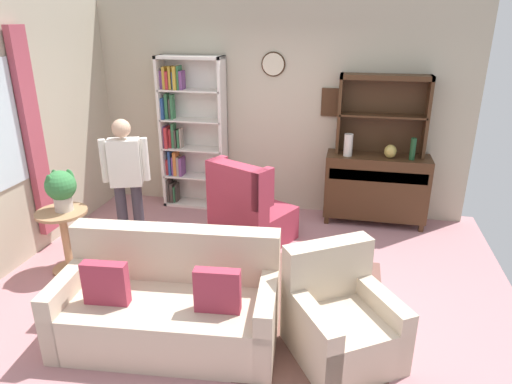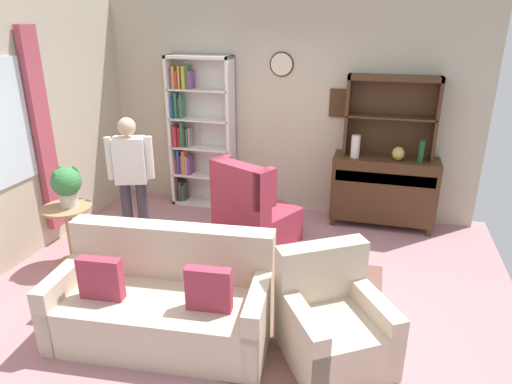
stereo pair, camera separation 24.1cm
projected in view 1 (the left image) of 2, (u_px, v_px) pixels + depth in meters
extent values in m
cube|color=#B27A7F|center=(242.00, 285.00, 4.69)|extent=(5.40, 4.60, 0.02)
cube|color=#BCB299|center=(279.00, 110.00, 6.13)|extent=(5.00, 0.06, 2.80)
cylinder|color=beige|center=(273.00, 64.00, 5.89)|extent=(0.28, 0.03, 0.28)
torus|color=#382314|center=(273.00, 64.00, 5.89)|extent=(0.31, 0.02, 0.31)
cube|color=#422816|center=(332.00, 102.00, 5.90)|extent=(0.28, 0.03, 0.36)
cube|color=#BCB299|center=(2.00, 139.00, 4.68)|extent=(0.06, 4.20, 2.80)
cube|color=#B24756|center=(33.00, 136.00, 5.00)|extent=(0.08, 0.24, 2.30)
cube|color=brown|center=(255.00, 303.00, 4.37)|extent=(2.40, 2.07, 0.01)
cube|color=silver|center=(164.00, 133.00, 6.38)|extent=(0.04, 0.30, 2.10)
cube|color=silver|center=(223.00, 136.00, 6.22)|extent=(0.04, 0.30, 2.10)
cube|color=silver|center=(189.00, 57.00, 5.93)|extent=(0.90, 0.30, 0.04)
cube|color=silver|center=(197.00, 203.00, 6.67)|extent=(0.90, 0.30, 0.04)
cube|color=silver|center=(197.00, 132.00, 6.43)|extent=(0.90, 0.01, 2.10)
cube|color=silver|center=(195.00, 176.00, 6.52)|extent=(0.86, 0.30, 0.02)
cube|color=#3F3833|center=(170.00, 189.00, 6.66)|extent=(0.04, 0.20, 0.33)
cube|color=#3F3833|center=(174.00, 191.00, 6.66)|extent=(0.04, 0.20, 0.27)
cube|color=#337247|center=(176.00, 193.00, 6.66)|extent=(0.02, 0.18, 0.23)
cube|color=#3F3833|center=(178.00, 192.00, 6.65)|extent=(0.02, 0.13, 0.26)
cube|color=silver|center=(194.00, 149.00, 6.37)|extent=(0.86, 0.30, 0.02)
cube|color=#B22D33|center=(169.00, 166.00, 6.53)|extent=(0.04, 0.13, 0.22)
cube|color=#284C8C|center=(171.00, 162.00, 6.50)|extent=(0.03, 0.17, 0.35)
cube|color=#723F7F|center=(174.00, 165.00, 6.51)|extent=(0.02, 0.15, 0.27)
cube|color=#CC7233|center=(176.00, 163.00, 6.49)|extent=(0.04, 0.17, 0.34)
cube|color=gray|center=(179.00, 166.00, 6.49)|extent=(0.03, 0.16, 0.27)
cube|color=#723F7F|center=(182.00, 166.00, 6.49)|extent=(0.04, 0.18, 0.26)
cube|color=silver|center=(193.00, 120.00, 6.23)|extent=(0.86, 0.30, 0.02)
cube|color=#723F7F|center=(166.00, 136.00, 6.38)|extent=(0.02, 0.16, 0.30)
cube|color=#B22D33|center=(168.00, 137.00, 6.37)|extent=(0.04, 0.24, 0.29)
cube|color=#B22D33|center=(171.00, 138.00, 6.37)|extent=(0.03, 0.14, 0.27)
cube|color=#337247|center=(174.00, 135.00, 6.34)|extent=(0.04, 0.12, 0.34)
cube|color=#3F3833|center=(177.00, 139.00, 6.35)|extent=(0.02, 0.15, 0.25)
cube|color=#337247|center=(179.00, 139.00, 6.35)|extent=(0.03, 0.10, 0.26)
cube|color=gray|center=(181.00, 138.00, 6.34)|extent=(0.02, 0.11, 0.28)
cube|color=silver|center=(191.00, 90.00, 6.08)|extent=(0.86, 0.30, 0.02)
cube|color=#284C8C|center=(164.00, 108.00, 6.23)|extent=(0.03, 0.19, 0.28)
cube|color=#337247|center=(167.00, 106.00, 6.21)|extent=(0.04, 0.11, 0.34)
cube|color=#3F3833|center=(171.00, 109.00, 6.22)|extent=(0.03, 0.10, 0.27)
cube|color=#337247|center=(173.00, 107.00, 6.20)|extent=(0.03, 0.12, 0.33)
cube|color=#723F7F|center=(162.00, 80.00, 6.09)|extent=(0.04, 0.12, 0.24)
cube|color=gold|center=(165.00, 78.00, 6.08)|extent=(0.04, 0.16, 0.29)
cube|color=#B22D33|center=(169.00, 80.00, 6.08)|extent=(0.04, 0.18, 0.24)
cube|color=gold|center=(171.00, 78.00, 6.06)|extent=(0.03, 0.15, 0.30)
cube|color=#284C8C|center=(174.00, 81.00, 6.06)|extent=(0.02, 0.14, 0.22)
cube|color=gold|center=(177.00, 78.00, 6.04)|extent=(0.04, 0.23, 0.30)
cube|color=#337247|center=(179.00, 78.00, 6.03)|extent=(0.03, 0.16, 0.31)
cube|color=#723F7F|center=(182.00, 80.00, 6.04)|extent=(0.04, 0.15, 0.24)
cube|color=#422816|center=(376.00, 186.00, 5.94)|extent=(1.30, 0.45, 0.82)
cube|color=#422816|center=(326.00, 220.00, 6.06)|extent=(0.06, 0.06, 0.10)
cube|color=#422816|center=(421.00, 228.00, 5.83)|extent=(0.06, 0.06, 0.10)
cube|color=#422816|center=(328.00, 209.00, 6.38)|extent=(0.06, 0.06, 0.10)
cube|color=#422816|center=(418.00, 217.00, 6.15)|extent=(0.06, 0.06, 0.10)
cube|color=#352012|center=(378.00, 177.00, 5.67)|extent=(1.20, 0.01, 0.14)
cube|color=#422816|center=(339.00, 114.00, 5.79)|extent=(0.04, 0.26, 1.00)
cube|color=#422816|center=(427.00, 117.00, 5.58)|extent=(0.04, 0.26, 1.00)
cube|color=#422816|center=(386.00, 77.00, 5.52)|extent=(1.10, 0.26, 0.06)
cube|color=#422816|center=(382.00, 115.00, 5.69)|extent=(1.06, 0.26, 0.02)
cube|color=#422816|center=(382.00, 114.00, 5.80)|extent=(1.10, 0.01, 1.00)
cylinder|color=beige|center=(348.00, 145.00, 5.74)|extent=(0.11, 0.11, 0.28)
ellipsoid|color=tan|center=(390.00, 151.00, 5.67)|extent=(0.15, 0.15, 0.17)
cylinder|color=#194223|center=(413.00, 149.00, 5.58)|extent=(0.07, 0.07, 0.27)
cube|color=beige|center=(169.00, 319.00, 3.81)|extent=(1.87, 1.02, 0.42)
cube|color=beige|center=(176.00, 253.00, 3.95)|extent=(1.81, 0.37, 0.48)
cube|color=beige|center=(73.00, 303.00, 3.87)|extent=(0.22, 0.86, 0.60)
cube|color=beige|center=(268.00, 317.00, 3.69)|extent=(0.22, 0.86, 0.60)
cube|color=#A33347|center=(106.00, 283.00, 3.61)|extent=(0.37, 0.13, 0.36)
cube|color=#A33347|center=(217.00, 291.00, 3.51)|extent=(0.37, 0.13, 0.36)
cube|color=white|center=(174.00, 227.00, 3.86)|extent=(0.38, 0.21, 0.00)
cube|color=beige|center=(343.00, 335.00, 3.64)|extent=(1.05, 1.06, 0.40)
cube|color=beige|center=(328.00, 268.00, 3.74)|extent=(0.73, 0.56, 0.48)
cube|color=beige|center=(309.00, 336.00, 3.51)|extent=(0.54, 0.73, 0.55)
cube|color=beige|center=(376.00, 318.00, 3.71)|extent=(0.54, 0.73, 0.55)
cube|color=#A33347|center=(254.00, 225.00, 5.53)|extent=(1.06, 1.07, 0.42)
cube|color=#A33347|center=(237.00, 191.00, 5.13)|extent=(0.79, 0.53, 0.63)
cube|color=#A33347|center=(263.00, 189.00, 4.92)|extent=(0.22, 0.30, 0.44)
cube|color=#A33347|center=(217.00, 176.00, 5.32)|extent=(0.22, 0.30, 0.44)
cylinder|color=#A87F56|center=(61.00, 212.00, 4.71)|extent=(0.52, 0.52, 0.03)
cylinder|color=#A87F56|center=(66.00, 242.00, 4.84)|extent=(0.08, 0.08, 0.67)
cylinder|color=#A87F56|center=(71.00, 269.00, 4.95)|extent=(0.36, 0.36, 0.03)
cylinder|color=beige|center=(64.00, 204.00, 4.70)|extent=(0.18, 0.18, 0.15)
sphere|color=#387F42|center=(61.00, 185.00, 4.63)|extent=(0.31, 0.31, 0.31)
ellipsoid|color=#387F42|center=(70.00, 179.00, 4.70)|extent=(0.09, 0.05, 0.22)
ellipsoid|color=#387F42|center=(71.00, 180.00, 4.68)|extent=(0.09, 0.05, 0.22)
ellipsoid|color=#387F42|center=(50.00, 185.00, 4.54)|extent=(0.09, 0.05, 0.22)
ellipsoid|color=#387F42|center=(55.00, 180.00, 4.69)|extent=(0.09, 0.05, 0.22)
cylinder|color=#AD6B4C|center=(95.00, 247.00, 5.35)|extent=(0.12, 0.12, 0.09)
sphere|color=#387F42|center=(94.00, 237.00, 5.30)|extent=(0.20, 0.20, 0.20)
ellipsoid|color=#387F42|center=(89.00, 234.00, 5.32)|extent=(0.06, 0.03, 0.14)
ellipsoid|color=#387F42|center=(92.00, 238.00, 5.23)|extent=(0.06, 0.03, 0.14)
ellipsoid|color=#387F42|center=(96.00, 233.00, 5.36)|extent=(0.06, 0.03, 0.14)
cylinder|color=#38333D|center=(123.00, 219.00, 5.22)|extent=(0.15, 0.15, 0.82)
cylinder|color=#38333D|center=(139.00, 218.00, 5.25)|extent=(0.15, 0.15, 0.82)
cube|color=silver|center=(125.00, 162.00, 4.99)|extent=(0.39, 0.30, 0.52)
sphere|color=tan|center=(121.00, 128.00, 4.86)|extent=(0.26, 0.26, 0.20)
cylinder|color=silver|center=(104.00, 161.00, 4.96)|extent=(0.10, 0.10, 0.48)
cylinder|color=silver|center=(145.00, 159.00, 5.01)|extent=(0.10, 0.10, 0.48)
cube|color=#422816|center=(217.00, 246.00, 4.61)|extent=(0.80, 0.50, 0.03)
cube|color=#422816|center=(176.00, 271.00, 4.56)|extent=(0.05, 0.05, 0.39)
cube|color=#422816|center=(248.00, 279.00, 4.42)|extent=(0.05, 0.05, 0.39)
cube|color=#422816|center=(191.00, 250.00, 4.96)|extent=(0.05, 0.05, 0.39)
cube|color=#422816|center=(257.00, 257.00, 4.82)|extent=(0.05, 0.05, 0.39)
cube|color=gold|center=(230.00, 242.00, 4.63)|extent=(0.19, 0.11, 0.02)
cube|color=#B22D33|center=(230.00, 240.00, 4.63)|extent=(0.15, 0.12, 0.02)
cube|color=gray|center=(230.00, 238.00, 4.63)|extent=(0.20, 0.15, 0.02)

